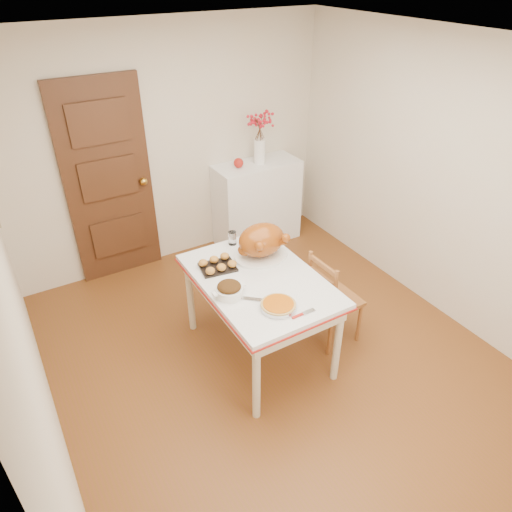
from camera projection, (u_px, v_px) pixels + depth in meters
floor at (273, 355)px, 4.11m from camera, size 3.50×4.00×0.00m
ceiling at (281, 46)px, 2.76m from camera, size 3.50×4.00×0.00m
wall_back at (171, 149)px, 4.88m from camera, size 3.50×0.00×2.50m
wall_left at (18, 309)px, 2.68m from camera, size 0.00×4.00×2.50m
wall_right at (441, 181)px, 4.19m from camera, size 0.00×4.00×2.50m
door_back at (109, 183)px, 4.68m from camera, size 0.85×0.06×2.06m
sideboard at (257, 203)px, 5.52m from camera, size 0.98×0.44×0.98m
kitchen_table at (259, 316)px, 3.94m from camera, size 0.90×1.32×0.79m
chair_oak at (335, 298)px, 4.08m from camera, size 0.40×0.40×0.88m
berry_vase at (260, 138)px, 5.12m from camera, size 0.29×0.29×0.56m
apple at (238, 163)px, 5.13m from camera, size 0.11×0.11×0.11m
turkey_platter at (261, 242)px, 3.91m from camera, size 0.52×0.45×0.30m
pumpkin_pie at (278, 305)px, 3.40m from camera, size 0.35×0.35×0.06m
stuffing_dish at (229, 289)px, 3.52m from camera, size 0.30×0.25×0.10m
rolls_tray at (218, 264)px, 3.83m from camera, size 0.31×0.26×0.08m
pie_server at (303, 313)px, 3.35m from camera, size 0.20×0.06×0.01m
carving_knife at (247, 298)px, 3.50m from camera, size 0.23×0.21×0.01m
drinking_glass at (232, 238)px, 4.13m from camera, size 0.08×0.08×0.12m
shaker_pair at (267, 237)px, 4.18m from camera, size 0.10×0.06×0.09m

